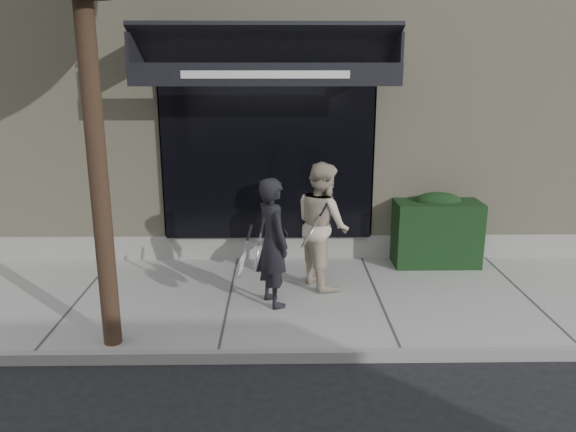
{
  "coord_description": "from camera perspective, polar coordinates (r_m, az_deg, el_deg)",
  "views": [
    {
      "loc": [
        -1.33,
        -7.04,
        3.13
      ],
      "look_at": [
        -1.2,
        0.6,
        1.07
      ],
      "focal_mm": 35.0,
      "sensor_mm": 36.0,
      "label": 1
    }
  ],
  "objects": [
    {
      "name": "pedestrian_back",
      "position": [
        7.77,
        3.53,
        -0.87
      ],
      "size": [
        0.94,
        1.04,
        1.75
      ],
      "color": "beige",
      "rests_on": "sidewalk"
    },
    {
      "name": "pedestrian_front",
      "position": [
        7.12,
        -1.58,
        -2.71
      ],
      "size": [
        0.79,
        0.86,
        1.67
      ],
      "color": "black",
      "rests_on": "sidewalk"
    },
    {
      "name": "sidewalk",
      "position": [
        7.8,
        9.05,
        -8.29
      ],
      "size": [
        20.0,
        3.0,
        0.12
      ],
      "primitive_type": "cube",
      "color": "gray",
      "rests_on": "ground"
    },
    {
      "name": "ground",
      "position": [
        7.82,
        9.04,
        -8.7
      ],
      "size": [
        80.0,
        80.0,
        0.0
      ],
      "primitive_type": "plane",
      "color": "black",
      "rests_on": "ground"
    },
    {
      "name": "hedge",
      "position": [
        8.99,
        14.78,
        -1.38
      ],
      "size": [
        1.3,
        0.7,
        1.14
      ],
      "color": "black",
      "rests_on": "sidewalk"
    },
    {
      "name": "curb",
      "position": [
        6.43,
        11.45,
        -13.66
      ],
      "size": [
        20.0,
        0.1,
        0.14
      ],
      "primitive_type": "cube",
      "color": "gray",
      "rests_on": "ground"
    },
    {
      "name": "building_facade",
      "position": [
        12.08,
        5.48,
        13.15
      ],
      "size": [
        14.3,
        8.04,
        5.64
      ],
      "color": "tan",
      "rests_on": "ground"
    }
  ]
}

